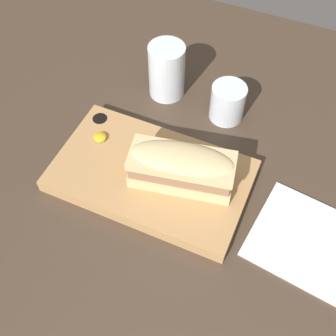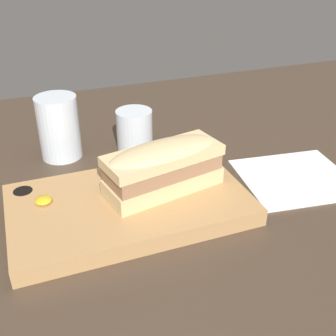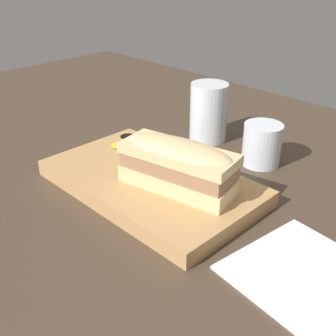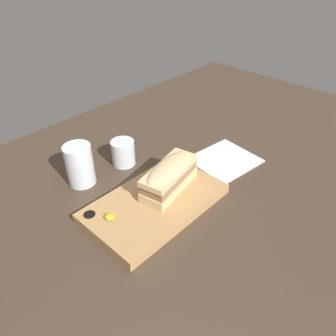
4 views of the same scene
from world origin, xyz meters
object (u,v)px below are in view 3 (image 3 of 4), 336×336
at_px(wine_glass, 262,146).
at_px(napkin, 313,280).
at_px(water_glass, 208,116).
at_px(serving_board, 151,182).
at_px(sandwich, 178,164).

height_order(wine_glass, napkin, wine_glass).
xyz_separation_m(water_glass, napkin, (0.36, -0.23, -0.05)).
bearing_deg(wine_glass, napkin, -44.11).
height_order(serving_board, water_glass, water_glass).
xyz_separation_m(serving_board, napkin, (0.30, -0.01, -0.01)).
bearing_deg(sandwich, serving_board, -176.03).
bearing_deg(serving_board, napkin, -1.59).
relative_size(sandwich, water_glass, 1.60).
height_order(serving_board, wine_glass, wine_glass).
xyz_separation_m(serving_board, sandwich, (0.06, 0.00, 0.05)).
distance_m(serving_board, napkin, 0.30).
bearing_deg(sandwich, water_glass, 119.73).
xyz_separation_m(sandwich, water_glass, (-0.12, 0.22, -0.02)).
bearing_deg(napkin, wine_glass, 135.89).
relative_size(serving_board, wine_glass, 4.58).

